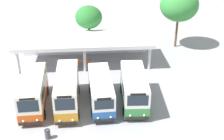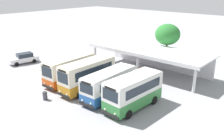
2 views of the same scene
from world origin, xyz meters
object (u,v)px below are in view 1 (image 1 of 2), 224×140
waiting_chair_end_by_column (72,63)px  litter_bin_apron (48,134)px  city_bus_middle_cream (101,90)px  city_bus_fourth_amber (134,88)px  city_bus_second_in_row (67,89)px  waiting_chair_middle_seat (83,63)px  waiting_chair_second_from_end (78,63)px  city_bus_nearest_orange (33,91)px  waiting_chair_fourth_seat (89,63)px

waiting_chair_end_by_column → litter_bin_apron: size_ratio=0.96×
city_bus_middle_cream → city_bus_fourth_amber: city_bus_fourth_amber is taller
city_bus_second_in_row → city_bus_middle_cream: 3.36m
city_bus_fourth_amber → waiting_chair_middle_seat: bearing=120.6°
city_bus_second_in_row → waiting_chair_end_by_column: size_ratio=8.68×
waiting_chair_second_from_end → litter_bin_apron: bearing=-99.2°
waiting_chair_end_by_column → city_bus_nearest_orange: bearing=-110.8°
city_bus_second_in_row → litter_bin_apron: size_ratio=8.29×
waiting_chair_second_from_end → waiting_chair_middle_seat: 0.75m
city_bus_nearest_orange → waiting_chair_end_by_column: bearing=69.2°
waiting_chair_end_by_column → waiting_chair_middle_seat: (1.47, -0.08, 0.00)m
city_bus_middle_cream → waiting_chair_middle_seat: size_ratio=8.44×
city_bus_nearest_orange → city_bus_middle_cream: bearing=-0.1°
waiting_chair_middle_seat → litter_bin_apron: bearing=-102.3°
waiting_chair_end_by_column → city_bus_second_in_row: bearing=-90.0°
city_bus_middle_cream → waiting_chair_second_from_end: size_ratio=8.44×
litter_bin_apron → waiting_chair_fourth_seat: bearing=74.9°
waiting_chair_middle_seat → litter_bin_apron: litter_bin_apron is taller
city_bus_second_in_row → waiting_chair_second_from_end: 9.07m
city_bus_second_in_row → waiting_chair_second_from_end: size_ratio=8.68×
city_bus_fourth_amber → city_bus_nearest_orange: bearing=179.4°
city_bus_nearest_orange → waiting_chair_fourth_seat: (5.56, 8.82, -1.32)m
waiting_chair_end_by_column → waiting_chair_fourth_seat: bearing=0.2°
city_bus_second_in_row → litter_bin_apron: (-1.51, -4.98, -1.49)m
city_bus_nearest_orange → city_bus_fourth_amber: city_bus_fourth_amber is taller
city_bus_nearest_orange → waiting_chair_fourth_seat: bearing=57.8°
city_bus_second_in_row → city_bus_fourth_amber: size_ratio=1.08×
city_bus_fourth_amber → waiting_chair_fourth_seat: bearing=116.7°
city_bus_second_in_row → city_bus_fourth_amber: (6.70, -0.06, -0.09)m
city_bus_second_in_row → city_bus_fourth_amber: bearing=-0.5°
waiting_chair_second_from_end → waiting_chair_fourth_seat: 1.48m
city_bus_nearest_orange → waiting_chair_end_by_column: size_ratio=8.33×
city_bus_middle_cream → waiting_chair_fourth_seat: city_bus_middle_cream is taller
city_bus_fourth_amber → waiting_chair_middle_seat: (-5.23, 8.84, -1.33)m
city_bus_middle_cream → litter_bin_apron: 7.10m
city_bus_second_in_row → city_bus_middle_cream: city_bus_second_in_row is taller
city_bus_nearest_orange → waiting_chair_second_from_end: bearing=65.3°
city_bus_nearest_orange → waiting_chair_middle_seat: bearing=61.1°
city_bus_middle_cream → litter_bin_apron: city_bus_middle_cream is taller
waiting_chair_second_from_end → city_bus_second_in_row: bearing=-94.7°
litter_bin_apron → waiting_chair_middle_seat: bearing=77.7°
waiting_chair_end_by_column → waiting_chair_middle_seat: size_ratio=1.00×
waiting_chair_end_by_column → waiting_chair_fourth_seat: 2.21m
city_bus_nearest_orange → city_bus_second_in_row: bearing=-0.8°
waiting_chair_end_by_column → litter_bin_apron: litter_bin_apron is taller
city_bus_middle_cream → waiting_chair_second_from_end: city_bus_middle_cream is taller
city_bus_fourth_amber → city_bus_middle_cream: bearing=178.5°
city_bus_second_in_row → waiting_chair_second_from_end: city_bus_second_in_row is taller
city_bus_second_in_row → waiting_chair_end_by_column: city_bus_second_in_row is taller
city_bus_fourth_amber → waiting_chair_second_from_end: size_ratio=8.01×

